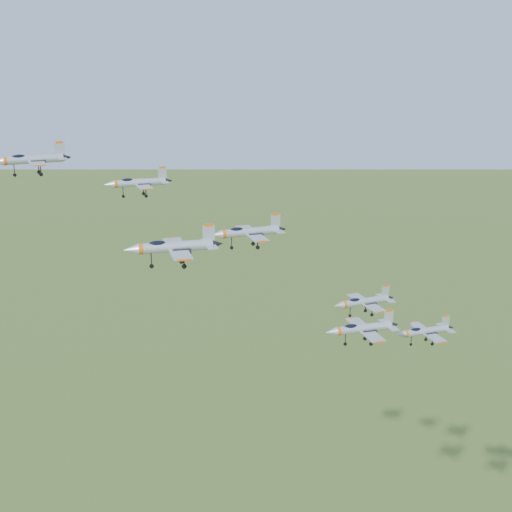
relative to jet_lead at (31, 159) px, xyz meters
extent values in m
cylinder|color=#A3A9B0|center=(0.35, 0.11, -0.03)|extent=(9.06, 3.93, 1.31)
cone|color=black|center=(5.36, 1.66, -0.03)|extent=(1.68, 1.48, 1.12)
ellipsoid|color=black|center=(-1.78, -0.55, 0.46)|extent=(2.40, 1.56, 0.83)
cube|color=#A3A9B0|center=(1.37, -2.53, -0.28)|extent=(3.53, 4.93, 0.14)
cube|color=#A3A9B0|center=(-0.30, 2.87, -0.28)|extent=(3.53, 4.93, 0.14)
cube|color=#A3A9B0|center=(4.30, 1.33, 1.33)|extent=(1.48, 0.56, 2.12)
cube|color=#C6520E|center=(4.30, 1.33, 2.44)|extent=(1.10, 0.46, 0.35)
cylinder|color=#A3A9B0|center=(16.92, -6.01, -2.99)|extent=(7.91, 2.89, 1.14)
cone|color=#A3A9B0|center=(12.33, -7.09, -2.99)|extent=(1.79, 1.46, 1.14)
cone|color=black|center=(21.35, -4.98, -2.99)|extent=(1.41, 1.22, 0.96)
ellipsoid|color=black|center=(15.05, -6.45, -2.56)|extent=(2.06, 1.23, 0.72)
cube|color=#A3A9B0|center=(17.65, -8.36, -3.20)|extent=(2.83, 4.20, 0.12)
cube|color=#A3A9B0|center=(16.54, -3.59, -3.20)|extent=(2.83, 4.20, 0.12)
cube|color=#A3A9B0|center=(20.41, -5.20, -1.81)|extent=(1.30, 0.40, 1.83)
cube|color=#C6520E|center=(20.41, -5.20, -0.85)|extent=(0.96, 0.34, 0.31)
cylinder|color=#A3A9B0|center=(21.91, -24.65, -8.17)|extent=(9.82, 2.64, 1.40)
cone|color=#A3A9B0|center=(16.13, -25.40, -8.17)|extent=(2.11, 1.64, 1.40)
cone|color=black|center=(27.48, -23.92, -8.17)|extent=(1.65, 1.38, 1.19)
ellipsoid|color=black|center=(19.56, -24.95, -7.64)|extent=(2.49, 1.31, 0.89)
cube|color=#A3A9B0|center=(22.52, -27.62, -8.44)|extent=(3.07, 5.03, 0.15)
cube|color=#A3A9B0|center=(21.74, -21.62, -8.44)|extent=(3.07, 5.03, 0.15)
cube|color=#A3A9B0|center=(26.31, -24.08, -6.71)|extent=(1.62, 0.34, 2.27)
cube|color=#C6520E|center=(26.31, -24.08, -5.52)|extent=(1.20, 0.30, 0.38)
cylinder|color=#A3A9B0|center=(34.10, -4.76, -11.64)|extent=(9.60, 3.27, 1.37)
cone|color=#A3A9B0|center=(28.51, -5.92, -11.64)|extent=(2.14, 1.73, 1.37)
cone|color=black|center=(39.48, -3.65, -11.64)|extent=(1.69, 1.44, 1.17)
ellipsoid|color=black|center=(31.82, -5.23, -11.12)|extent=(2.48, 1.44, 0.87)
cube|color=#A3A9B0|center=(34.90, -7.62, -11.91)|extent=(3.32, 5.05, 0.15)
cube|color=#A3A9B0|center=(33.70, -1.82, -11.91)|extent=(3.32, 5.05, 0.15)
cube|color=#A3A9B0|center=(38.34, -3.88, -10.21)|extent=(1.58, 0.45, 2.22)
cube|color=#C6520E|center=(38.34, -3.88, -9.05)|extent=(1.17, 0.38, 0.37)
cylinder|color=#A3A9B0|center=(49.31, -19.50, -23.12)|extent=(8.82, 2.65, 1.26)
cone|color=#A3A9B0|center=(44.14, -20.34, -23.12)|extent=(1.93, 1.52, 1.26)
cone|color=black|center=(54.28, -18.69, -23.12)|extent=(1.51, 1.28, 1.07)
ellipsoid|color=black|center=(47.20, -19.84, -22.65)|extent=(2.25, 1.24, 0.80)
cube|color=#A3A9B0|center=(49.93, -22.15, -23.36)|extent=(2.89, 4.57, 0.14)
cube|color=#A3A9B0|center=(49.06, -16.79, -23.36)|extent=(2.89, 4.57, 0.14)
cube|color=#A3A9B0|center=(53.23, -18.86, -21.81)|extent=(1.45, 0.35, 2.04)
cube|color=#C6520E|center=(53.23, -18.86, -20.74)|extent=(1.07, 0.31, 0.34)
cylinder|color=#A3A9B0|center=(52.22, -9.69, -22.59)|extent=(8.25, 3.31, 1.19)
cone|color=#A3A9B0|center=(47.46, -10.99, -22.59)|extent=(1.90, 1.58, 1.19)
cone|color=black|center=(56.80, -8.44, -22.59)|extent=(1.50, 1.31, 1.01)
ellipsoid|color=black|center=(50.28, -10.22, -22.14)|extent=(2.17, 1.35, 0.75)
cube|color=#A3A9B0|center=(53.07, -12.11, -22.82)|extent=(3.09, 4.43, 0.13)
cube|color=#A3A9B0|center=(51.72, -7.17, -22.82)|extent=(3.09, 4.43, 0.13)
cube|color=#A3A9B0|center=(55.83, -8.70, -21.35)|extent=(1.35, 0.47, 1.92)
cube|color=#C6520E|center=(55.83, -8.70, -20.35)|extent=(1.00, 0.39, 0.32)
cylinder|color=#A3A9B0|center=(66.28, -0.92, -32.03)|extent=(8.88, 3.02, 1.27)
cone|color=#A3A9B0|center=(61.11, -1.99, -32.03)|extent=(1.98, 1.60, 1.27)
cone|color=black|center=(71.27, 0.10, -32.03)|extent=(1.56, 1.34, 1.08)
ellipsoid|color=black|center=(64.17, -1.36, -31.55)|extent=(2.29, 1.33, 0.81)
cube|color=#A3A9B0|center=(67.03, -3.57, -32.28)|extent=(3.07, 4.67, 0.14)
cube|color=#A3A9B0|center=(65.92, 1.80, -32.28)|extent=(3.07, 4.67, 0.14)
cube|color=#A3A9B0|center=(70.21, -0.11, -30.71)|extent=(1.46, 0.41, 2.05)
cube|color=#C6520E|center=(70.21, -0.11, -29.64)|extent=(1.08, 0.35, 0.34)
camera|label=1|loc=(21.23, -115.01, 16.91)|focal=50.00mm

